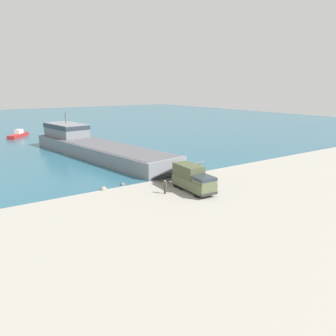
{
  "coord_description": "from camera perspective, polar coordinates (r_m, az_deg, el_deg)",
  "views": [
    {
      "loc": [
        -25.69,
        -34.66,
        13.15
      ],
      "look_at": [
        -0.85,
        1.76,
        2.21
      ],
      "focal_mm": 35.0,
      "sensor_mm": 36.0,
      "label": 1
    }
  ],
  "objects": [
    {
      "name": "ground_plane",
      "position": [
        45.1,
        2.16,
        -3.03
      ],
      "size": [
        240.0,
        240.0,
        0.0
      ],
      "primitive_type": "plane",
      "color": "#9E998E"
    },
    {
      "name": "water_surface",
      "position": [
        131.92,
        -23.08,
        7.12
      ],
      "size": [
        240.0,
        180.0,
        0.01
      ],
      "primitive_type": "cube",
      "color": "#285B70",
      "rests_on": "ground_plane"
    },
    {
      "name": "landing_craft",
      "position": [
        67.18,
        -13.16,
        3.93
      ],
      "size": [
        13.73,
        44.0,
        7.73
      ],
      "rotation": [
        0.0,
        0.0,
        0.15
      ],
      "color": "gray",
      "rests_on": "ground_plane"
    },
    {
      "name": "military_truck",
      "position": [
        42.34,
        4.34,
        -1.86
      ],
      "size": [
        2.89,
        7.08,
        3.3
      ],
      "rotation": [
        0.0,
        0.0,
        -1.64
      ],
      "color": "#566042",
      "rests_on": "ground_plane"
    },
    {
      "name": "soldier_on_ramp",
      "position": [
        41.35,
        -0.54,
        -3.09
      ],
      "size": [
        0.37,
        0.49,
        1.8
      ],
      "rotation": [
        0.0,
        0.0,
        0.33
      ],
      "color": "#4C4738",
      "rests_on": "ground_plane"
    },
    {
      "name": "moored_boat_a",
      "position": [
        96.92,
        -24.63,
        5.28
      ],
      "size": [
        6.58,
        8.12,
        2.04
      ],
      "rotation": [
        0.0,
        0.0,
        2.52
      ],
      "color": "#B22323",
      "rests_on": "ground_plane"
    },
    {
      "name": "shoreline_rock_a",
      "position": [
        45.62,
        -7.89,
        -2.95
      ],
      "size": [
        0.68,
        0.68,
        0.68
      ],
      "primitive_type": "sphere",
      "color": "#66605B",
      "rests_on": "ground_plane"
    },
    {
      "name": "shoreline_rock_b",
      "position": [
        43.94,
        -11.18,
        -3.75
      ],
      "size": [
        0.9,
        0.9,
        0.9
      ],
      "primitive_type": "sphere",
      "color": "gray",
      "rests_on": "ground_plane"
    },
    {
      "name": "shoreline_rock_c",
      "position": [
        52.38,
        5.94,
        -0.68
      ],
      "size": [
        1.04,
        1.04,
        1.04
      ],
      "primitive_type": "sphere",
      "color": "#66605B",
      "rests_on": "ground_plane"
    },
    {
      "name": "shoreline_rock_d",
      "position": [
        53.68,
        5.45,
        -0.31
      ],
      "size": [
        1.36,
        1.36,
        1.36
      ],
      "primitive_type": "sphere",
      "color": "#66605B",
      "rests_on": "ground_plane"
    }
  ]
}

